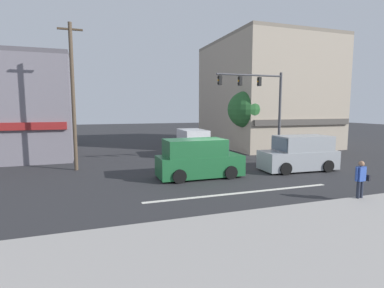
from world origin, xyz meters
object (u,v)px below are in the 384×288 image
(utility_pole_near_left, at_px, (73,96))
(van_approaching_near, at_px, (192,143))
(traffic_light_mast, at_px, (264,100))
(van_crossing_center, at_px, (300,154))
(pedestrian_foreground_with_bag, at_px, (361,179))
(van_parked_curbside, at_px, (198,159))
(street_tree, at_px, (246,110))

(utility_pole_near_left, relative_size, van_approaching_near, 1.86)
(traffic_light_mast, xyz_separation_m, van_approaching_near, (-3.71, 4.28, -3.30))
(van_crossing_center, bearing_deg, van_approaching_near, 120.77)
(utility_pole_near_left, xyz_separation_m, traffic_light_mast, (12.16, -1.44, -0.21))
(pedestrian_foreground_with_bag, bearing_deg, van_approaching_near, 101.15)
(pedestrian_foreground_with_bag, bearing_deg, van_parked_curbside, 127.50)
(van_parked_curbside, bearing_deg, van_crossing_center, -1.89)
(street_tree, height_order, utility_pole_near_left, utility_pole_near_left)
(van_approaching_near, distance_m, pedestrian_foreground_with_bag, 13.52)
(traffic_light_mast, distance_m, pedestrian_foreground_with_bag, 9.65)
(van_crossing_center, relative_size, van_parked_curbside, 1.02)
(utility_pole_near_left, bearing_deg, traffic_light_mast, -6.74)
(traffic_light_mast, height_order, van_approaching_near, traffic_light_mast)
(street_tree, xyz_separation_m, traffic_light_mast, (-1.17, -4.52, 0.65))
(traffic_light_mast, xyz_separation_m, van_crossing_center, (0.66, -3.07, -3.30))
(van_approaching_near, distance_m, van_parked_curbside, 7.43)
(traffic_light_mast, height_order, pedestrian_foreground_with_bag, traffic_light_mast)
(van_crossing_center, bearing_deg, van_parked_curbside, 178.11)
(van_crossing_center, bearing_deg, pedestrian_foreground_with_bag, -106.55)
(van_crossing_center, bearing_deg, street_tree, 86.18)
(street_tree, relative_size, van_approaching_near, 1.11)
(utility_pole_near_left, relative_size, pedestrian_foreground_with_bag, 5.22)
(traffic_light_mast, bearing_deg, van_approaching_near, 130.92)
(van_parked_curbside, bearing_deg, utility_pole_near_left, 146.01)
(street_tree, height_order, van_approaching_near, street_tree)
(van_approaching_near, relative_size, van_crossing_center, 1.00)
(van_parked_curbside, bearing_deg, traffic_light_mast, 26.21)
(pedestrian_foreground_with_bag, bearing_deg, utility_pole_near_left, 136.72)
(utility_pole_near_left, distance_m, pedestrian_foreground_with_bag, 15.61)
(van_crossing_center, xyz_separation_m, van_parked_curbside, (-6.46, 0.21, 0.00))
(utility_pole_near_left, bearing_deg, pedestrian_foreground_with_bag, -43.28)
(traffic_light_mast, bearing_deg, utility_pole_near_left, 173.26)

